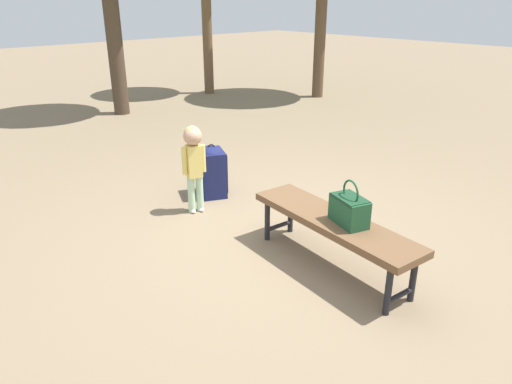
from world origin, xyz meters
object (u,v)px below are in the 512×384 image
Objects in this scene: backpack_large at (212,170)px; handbag at (349,209)px; child_standing at (194,156)px; park_bench at (334,225)px.

handbag is at bearing 173.80° from backpack_large.
backpack_large is at bearing -59.04° from child_standing.
backpack_large is (2.05, -0.22, -0.28)m from handbag.
child_standing is at bearing 5.81° from handbag.
backpack_large reaches higher than park_bench.
handbag is 1.82m from child_standing.
backpack_large is at bearing -6.86° from park_bench.
park_bench is 1.77× the size of child_standing.
backpack_large is (1.92, -0.23, -0.09)m from park_bench.
backpack_large is (0.24, -0.41, -0.32)m from child_standing.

